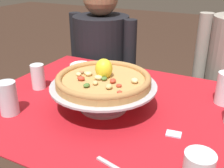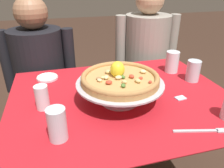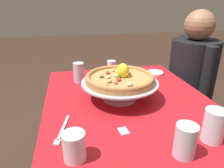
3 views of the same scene
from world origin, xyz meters
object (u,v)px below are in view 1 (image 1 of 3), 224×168
object	(u,v)px
water_glass_front_left	(8,100)
diner_left	(102,73)
pizza	(103,79)
sugar_packet	(174,134)
water_glass_side_left	(38,78)
pizza_stand	(104,91)
side_plate	(81,65)

from	to	relation	value
water_glass_front_left	diner_left	world-z (taller)	diner_left
pizza	water_glass_front_left	bearing A→B (deg)	-145.85
sugar_packet	water_glass_side_left	bearing A→B (deg)	172.53
pizza_stand	water_glass_front_left	size ratio (longest dim) A/B	3.18
diner_left	water_glass_side_left	bearing A→B (deg)	-86.00
pizza_stand	side_plate	size ratio (longest dim) A/B	3.35
pizza_stand	water_glass_side_left	xyz separation A→B (m)	(-0.35, 0.03, -0.02)
water_glass_side_left	pizza_stand	bearing A→B (deg)	-4.72
side_plate	diner_left	distance (m)	0.39
water_glass_front_left	diner_left	distance (m)	0.93
pizza_stand	sugar_packet	world-z (taller)	pizza_stand
side_plate	diner_left	bearing A→B (deg)	100.32
pizza	water_glass_side_left	distance (m)	0.36
pizza	sugar_packet	xyz separation A→B (m)	(0.30, -0.06, -0.12)
pizza_stand	water_glass_side_left	size ratio (longest dim) A/B	3.63
pizza	sugar_packet	distance (m)	0.32
water_glass_side_left	sugar_packet	xyz separation A→B (m)	(0.65, -0.08, -0.05)
water_glass_front_left	pizza	bearing A→B (deg)	34.15
sugar_packet	diner_left	world-z (taller)	diner_left
side_plate	diner_left	xyz separation A→B (m)	(-0.06, 0.34, -0.18)
pizza	side_plate	bearing A→B (deg)	133.84
pizza_stand	water_glass_front_left	xyz separation A→B (m)	(-0.29, -0.20, -0.02)
pizza	water_glass_side_left	xyz separation A→B (m)	(-0.35, 0.03, -0.07)
sugar_packet	diner_left	bearing A→B (deg)	132.78
water_glass_front_left	water_glass_side_left	world-z (taller)	water_glass_front_left
water_glass_front_left	diner_left	size ratio (longest dim) A/B	0.11
pizza	sugar_packet	size ratio (longest dim) A/B	7.18
pizza_stand	side_plate	bearing A→B (deg)	133.83
diner_left	side_plate	bearing A→B (deg)	-79.68
sugar_packet	diner_left	distance (m)	1.04
sugar_packet	diner_left	size ratio (longest dim) A/B	0.04
pizza	water_glass_front_left	xyz separation A→B (m)	(-0.29, -0.20, -0.07)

